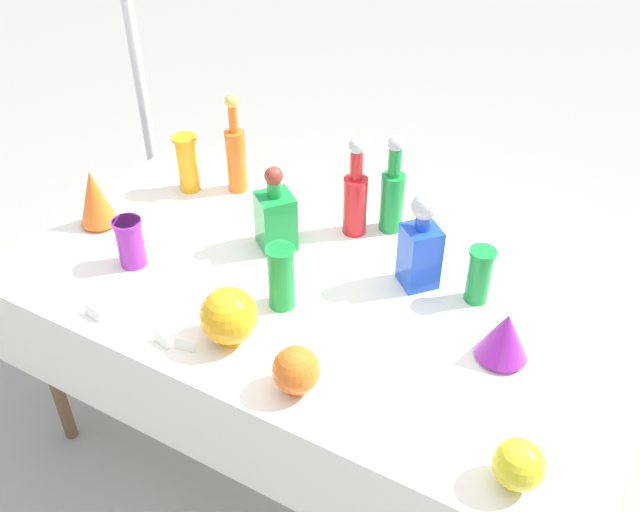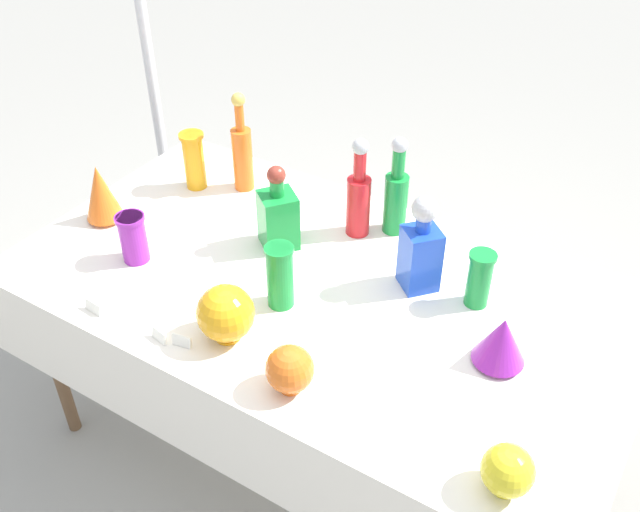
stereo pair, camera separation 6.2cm
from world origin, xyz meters
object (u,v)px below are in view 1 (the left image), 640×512
at_px(slender_vase_0, 187,161).
at_px(slender_vase_2, 480,273).
at_px(tall_bottle_2, 355,196).
at_px(slender_vase_1, 281,275).
at_px(square_decanter_1, 276,216).
at_px(fluted_vase_1, 95,197).
at_px(tall_bottle_0, 392,193).
at_px(tall_bottle_1, 236,154).
at_px(square_decanter_0, 420,247).
at_px(round_bowl_0, 296,370).
at_px(fluted_vase_0, 505,335).
at_px(round_bowl_1, 229,316).
at_px(canopy_pole, 135,52).
at_px(slender_vase_3, 130,241).
at_px(round_bowl_2, 519,464).

bearing_deg(slender_vase_0, slender_vase_2, -3.74).
xyz_separation_m(tall_bottle_2, slender_vase_1, (-0.01, -0.42, -0.03)).
xyz_separation_m(square_decanter_1, fluted_vase_1, (-0.56, -0.19, -0.01)).
relative_size(tall_bottle_0, tall_bottle_1, 0.93).
height_order(tall_bottle_2, square_decanter_0, tall_bottle_2).
bearing_deg(tall_bottle_2, round_bowl_0, -74.28).
relative_size(slender_vase_2, fluted_vase_0, 1.18).
bearing_deg(fluted_vase_1, round_bowl_1, -18.75).
bearing_deg(slender_vase_1, canopy_pole, 147.08).
distance_m(slender_vase_0, fluted_vase_0, 1.24).
bearing_deg(square_decanter_0, tall_bottle_0, 131.26).
bearing_deg(square_decanter_1, slender_vase_3, -138.18).
xyz_separation_m(tall_bottle_0, slender_vase_2, (0.36, -0.20, -0.04)).
distance_m(slender_vase_1, fluted_vase_0, 0.61).
bearing_deg(slender_vase_3, tall_bottle_0, 42.79).
distance_m(slender_vase_3, round_bowl_0, 0.72).
distance_m(square_decanter_1, round_bowl_0, 0.61).
height_order(slender_vase_0, slender_vase_3, slender_vase_0).
xyz_separation_m(tall_bottle_0, square_decanter_0, (0.19, -0.21, -0.00)).
distance_m(tall_bottle_2, slender_vase_3, 0.70).
bearing_deg(canopy_pole, fluted_vase_0, -19.99).
distance_m(tall_bottle_1, slender_vase_2, 0.94).
relative_size(tall_bottle_1, fluted_vase_0, 2.44).
relative_size(tall_bottle_1, square_decanter_1, 1.27).
height_order(slender_vase_1, fluted_vase_1, fluted_vase_1).
relative_size(square_decanter_1, slender_vase_1, 1.43).
bearing_deg(tall_bottle_0, slender_vase_2, -28.71).
bearing_deg(round_bowl_2, tall_bottle_1, 150.09).
xyz_separation_m(slender_vase_3, round_bowl_2, (1.24, -0.19, -0.02)).
relative_size(slender_vase_0, fluted_vase_1, 1.03).
bearing_deg(slender_vase_0, square_decanter_1, -16.62).
bearing_deg(tall_bottle_2, slender_vase_2, -15.43).
distance_m(tall_bottle_0, tall_bottle_2, 0.12).
bearing_deg(tall_bottle_1, slender_vase_0, -150.60).
distance_m(tall_bottle_2, square_decanter_1, 0.26).
relative_size(square_decanter_1, fluted_vase_1, 1.41).
xyz_separation_m(slender_vase_1, round_bowl_0, (0.20, -0.25, -0.04)).
height_order(slender_vase_2, round_bowl_1, slender_vase_2).
distance_m(slender_vase_2, fluted_vase_0, 0.23).
xyz_separation_m(fluted_vase_1, round_bowl_0, (0.93, -0.30, -0.04)).
bearing_deg(tall_bottle_1, round_bowl_1, -56.73).
bearing_deg(canopy_pole, tall_bottle_0, -11.18).
xyz_separation_m(square_decanter_0, round_bowl_1, (-0.34, -0.47, -0.05)).
relative_size(tall_bottle_2, square_decanter_0, 1.11).
distance_m(square_decanter_1, slender_vase_0, 0.46).
height_order(round_bowl_1, round_bowl_2, round_bowl_1).
xyz_separation_m(tall_bottle_0, tall_bottle_2, (-0.09, -0.07, -0.00)).
height_order(slender_vase_3, fluted_vase_0, slender_vase_3).
xyz_separation_m(tall_bottle_0, fluted_vase_1, (-0.83, -0.45, -0.03)).
bearing_deg(slender_vase_3, square_decanter_0, 23.44).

